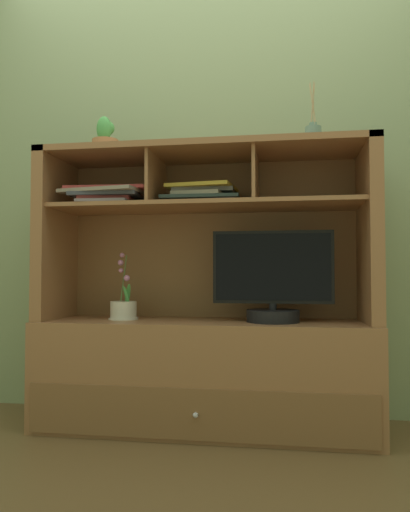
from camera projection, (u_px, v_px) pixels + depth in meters
The scene contains 9 objects.
floor_plane at pixel (205, 429), 2.38m from camera, with size 6.00×6.00×0.02m, color brown.
back_wall at pixel (213, 155), 2.71m from camera, with size 6.00×0.02×2.80m, color gray.
media_console at pixel (205, 341), 2.40m from camera, with size 1.61×0.52×1.36m.
tv_monitor at pixel (273, 284), 2.32m from camera, with size 0.57×0.25×0.43m.
potted_orchid at pixel (124, 309), 2.45m from camera, with size 0.15×0.15×0.33m.
magazine_stack_left at pixel (107, 196), 2.45m from camera, with size 0.43×0.32×0.09m.
magazine_stack_centre at pixel (203, 196), 2.46m from camera, with size 0.39×0.31×0.09m.
diffuser_bottle at pixel (313, 135), 2.34m from camera, with size 0.08×0.08×0.30m.
potted_succulent at pixel (105, 139), 2.54m from camera, with size 0.15×0.15×0.19m.
Camera 1 is at (0.37, -2.38, 0.74)m, focal length 34.52 mm.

